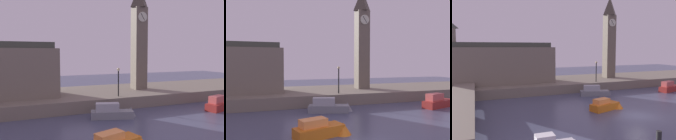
% 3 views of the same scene
% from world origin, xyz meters
% --- Properties ---
extents(far_embankment, '(70.00, 12.00, 1.50)m').
position_xyz_m(far_embankment, '(0.00, 20.00, 0.75)').
color(far_embankment, slate).
rests_on(far_embankment, ground).
extents(clock_tower, '(2.12, 2.18, 16.05)m').
position_xyz_m(clock_tower, '(8.58, 19.74, 9.82)').
color(clock_tower, '#6B6051').
rests_on(clock_tower, far_embankment).
extents(streetlamp, '(0.36, 0.36, 3.65)m').
position_xyz_m(streetlamp, '(3.19, 15.29, 3.80)').
color(streetlamp, black).
rests_on(streetlamp, far_embankment).
extents(boat_cruiser_grey, '(5.43, 2.64, 1.82)m').
position_xyz_m(boat_cruiser_grey, '(0.99, 11.16, 0.62)').
color(boat_cruiser_grey, gray).
rests_on(boat_cruiser_grey, ground).
extents(boat_dinghy_red, '(5.65, 2.68, 1.86)m').
position_xyz_m(boat_dinghy_red, '(15.06, 9.70, 0.64)').
color(boat_dinghy_red, maroon).
rests_on(boat_dinghy_red, ground).
extents(boat_patrol_orange, '(4.79, 2.50, 1.44)m').
position_xyz_m(boat_patrol_orange, '(-1.81, 3.47, 0.54)').
color(boat_patrol_orange, orange).
rests_on(boat_patrol_orange, ground).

